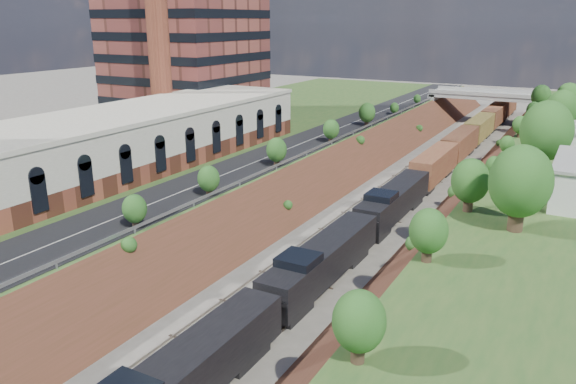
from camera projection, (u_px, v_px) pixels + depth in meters
name	position (u px, v px, depth m)	size (l,w,h in m)	color
platform_left	(197.00, 151.00, 89.22)	(44.00, 180.00, 5.00)	#2E5422
embankment_left	(322.00, 185.00, 79.82)	(7.07, 180.00, 7.07)	brown
embankment_right	(481.00, 209.00, 69.68)	(7.07, 180.00, 7.07)	brown
rail_left_track	(378.00, 193.00, 75.92)	(1.58, 180.00, 0.18)	gray
rail_right_track	(415.00, 198.00, 73.53)	(1.58, 180.00, 0.18)	gray
road	(294.00, 147.00, 80.41)	(8.00, 180.00, 0.10)	black
guardrail	(319.00, 147.00, 78.20)	(0.10, 171.00, 0.70)	#99999E
commercial_building	(114.00, 143.00, 66.74)	(14.30, 62.30, 7.00)	brown
smokestack	(156.00, 1.00, 80.62)	(3.20, 3.20, 40.00)	brown
overpass	(486.00, 102.00, 125.18)	(24.50, 8.30, 7.40)	gray
tree_right_large	(520.00, 182.00, 47.41)	(5.25, 5.25, 7.61)	#473323
tree_left_crest	(97.00, 223.00, 44.64)	(2.45, 2.45, 3.55)	#473323
freight_train	(446.00, 156.00, 85.63)	(3.05, 139.13, 4.56)	black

